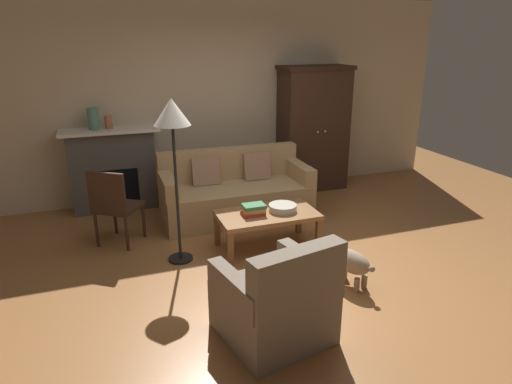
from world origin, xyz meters
TOP-DOWN VIEW (x-y plane):
  - ground_plane at (0.00, 0.00)m, footprint 9.60×9.60m
  - back_wall at (0.00, 2.55)m, footprint 7.20×0.10m
  - fireplace at (-1.55, 2.30)m, footprint 1.26×0.48m
  - armoire at (1.40, 2.22)m, footprint 1.06×0.57m
  - couch at (-0.09, 1.47)m, footprint 1.93×0.87m
  - coffee_table at (-0.03, 0.44)m, footprint 1.10×0.60m
  - fruit_bowl at (0.15, 0.44)m, footprint 0.31×0.31m
  - book_stack at (-0.19, 0.44)m, footprint 0.26×0.19m
  - mantel_vase_jade at (-1.73, 2.28)m, footprint 0.14×0.14m
  - mantel_vase_terracotta at (-1.55, 2.28)m, footprint 0.10×0.10m
  - armchair_near_left at (-0.55, -1.09)m, footprint 0.91×0.91m
  - side_chair_wooden at (-1.62, 1.08)m, footprint 0.61×0.61m
  - floor_lamp at (-1.01, 0.48)m, footprint 0.36×0.36m
  - dog at (0.42, -0.56)m, footprint 0.32×0.55m

SIDE VIEW (x-z plane):
  - ground_plane at x=0.00m, z-range 0.00..0.00m
  - dog at x=0.42m, z-range 0.05..0.44m
  - armchair_near_left at x=-0.55m, z-range -0.12..0.76m
  - couch at x=-0.09m, z-range -0.11..0.75m
  - coffee_table at x=-0.03m, z-range 0.16..0.58m
  - fruit_bowl at x=0.15m, z-range 0.42..0.49m
  - book_stack at x=-0.19m, z-range 0.42..0.54m
  - side_chair_wooden at x=-1.62m, z-range 0.06..0.96m
  - fireplace at x=-1.55m, z-range 0.01..1.13m
  - armoire at x=1.40m, z-range 0.00..1.87m
  - mantel_vase_terracotta at x=-1.55m, z-range 1.12..1.29m
  - mantel_vase_jade at x=-1.73m, z-range 1.12..1.40m
  - back_wall at x=0.00m, z-range 0.00..2.80m
  - floor_lamp at x=-1.01m, z-range 0.63..2.34m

